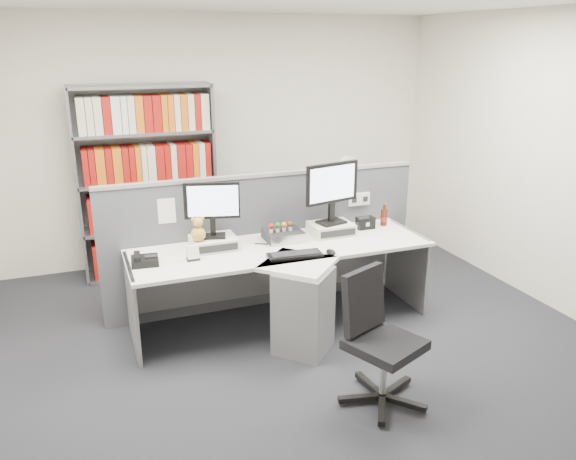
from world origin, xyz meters
name	(u,v)px	position (x,y,z in m)	size (l,w,h in m)	color
ground	(318,367)	(0.00, 0.00, 0.00)	(5.50, 5.50, 0.00)	#2C2E34
room_shell	(322,136)	(0.00, 0.00, 1.79)	(5.04, 5.54, 2.72)	white
partition	(266,239)	(0.00, 1.25, 0.65)	(3.00, 0.08, 1.27)	#4C4E56
desk	(290,284)	(0.00, 0.60, 0.46)	(2.60, 1.20, 0.72)	white
monitor_riser_left	(214,243)	(-0.55, 0.98, 0.77)	(0.38, 0.31, 0.10)	beige
monitor_riser_right	(331,229)	(0.55, 0.98, 0.77)	(0.38, 0.31, 0.10)	beige
monitor_left	(212,205)	(-0.55, 0.98, 1.10)	(0.46, 0.20, 0.47)	black
monitor_right	(332,188)	(0.55, 0.98, 1.15)	(0.54, 0.22, 0.56)	black
desktop_pc	(283,235)	(0.08, 0.97, 0.76)	(0.33, 0.29, 0.09)	black
figurines	(281,226)	(0.05, 0.96, 0.86)	(0.23, 0.05, 0.09)	beige
keyboard	(295,255)	(0.02, 0.55, 0.73)	(0.46, 0.20, 0.03)	black
mouse	(331,252)	(0.32, 0.48, 0.74)	(0.07, 0.11, 0.04)	black
desk_phone	(144,260)	(-1.16, 0.81, 0.75)	(0.23, 0.21, 0.09)	black
desk_calendar	(193,254)	(-0.78, 0.76, 0.77)	(0.10, 0.08, 0.13)	black
plush_toy	(198,231)	(-0.69, 0.92, 0.91)	(0.12, 0.12, 0.21)	gold
speaker	(365,223)	(0.91, 1.00, 0.78)	(0.17, 0.09, 0.11)	black
cola_bottle	(384,217)	(1.13, 1.03, 0.80)	(0.07, 0.07, 0.21)	#3F190A
shelving_unit	(147,184)	(-0.90, 2.44, 0.98)	(1.41, 0.40, 2.00)	slate
filing_cabinet	(345,231)	(1.20, 1.99, 0.35)	(0.45, 0.61, 0.70)	slate
desk_fan	(347,173)	(1.20, 1.99, 1.02)	(0.30, 0.20, 0.52)	white
office_chair	(377,335)	(0.21, -0.50, 0.49)	(0.61, 0.60, 0.92)	silver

